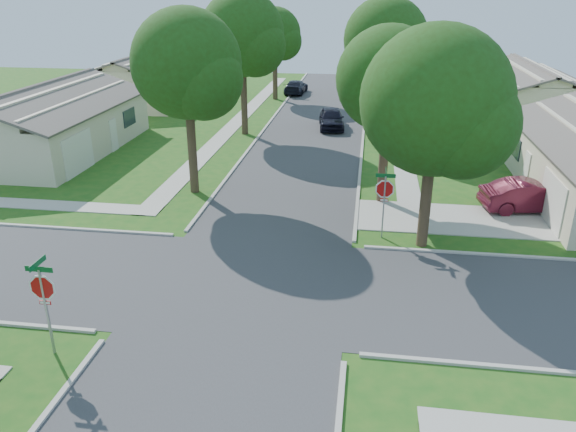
# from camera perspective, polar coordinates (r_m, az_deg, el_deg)

# --- Properties ---
(ground) EXTENTS (100.00, 100.00, 0.00)m
(ground) POSITION_cam_1_polar(r_m,az_deg,el_deg) (20.04, -4.05, -6.94)
(ground) COLOR #1C5416
(ground) RESTS_ON ground
(road_ns) EXTENTS (7.00, 100.00, 0.02)m
(road_ns) POSITION_cam_1_polar(r_m,az_deg,el_deg) (20.03, -4.05, -6.93)
(road_ns) COLOR #333335
(road_ns) RESTS_ON ground
(sidewalk_ne) EXTENTS (1.20, 40.00, 0.04)m
(sidewalk_ne) POSITION_cam_1_polar(r_m,az_deg,el_deg) (44.17, 11.07, 9.30)
(sidewalk_ne) COLOR #9E9B91
(sidewalk_ne) RESTS_ON ground
(sidewalk_nw) EXTENTS (1.20, 40.00, 0.04)m
(sidewalk_nw) POSITION_cam_1_polar(r_m,az_deg,el_deg) (45.23, -4.77, 9.95)
(sidewalk_nw) COLOR #9E9B91
(sidewalk_nw) RESTS_ON ground
(driveway) EXTENTS (8.80, 3.60, 0.05)m
(driveway) POSITION_cam_1_polar(r_m,az_deg,el_deg) (26.34, 16.39, -0.30)
(driveway) COLOR #9E9B91
(driveway) RESTS_ON ground
(stop_sign_sw) EXTENTS (1.05, 0.80, 2.98)m
(stop_sign_sw) POSITION_cam_1_polar(r_m,az_deg,el_deg) (16.92, -23.63, -7.04)
(stop_sign_sw) COLOR gray
(stop_sign_sw) RESTS_ON ground
(stop_sign_ne) EXTENTS (1.05, 0.80, 2.98)m
(stop_sign_ne) POSITION_cam_1_polar(r_m,az_deg,el_deg) (23.09, 9.79, 2.43)
(stop_sign_ne) COLOR gray
(stop_sign_ne) RESTS_ON ground
(tree_e_near) EXTENTS (4.97, 4.80, 8.28)m
(tree_e_near) POSITION_cam_1_polar(r_m,az_deg,el_deg) (26.36, 10.30, 13.04)
(tree_e_near) COLOR #38281C
(tree_e_near) RESTS_ON ground
(tree_e_mid) EXTENTS (5.59, 5.40, 9.21)m
(tree_e_mid) POSITION_cam_1_polar(r_m,az_deg,el_deg) (38.19, 9.96, 16.85)
(tree_e_mid) COLOR #38281C
(tree_e_mid) RESTS_ON ground
(tree_e_far) EXTENTS (5.17, 5.00, 8.72)m
(tree_e_far) POSITION_cam_1_polar(r_m,az_deg,el_deg) (51.16, 9.68, 17.94)
(tree_e_far) COLOR #38281C
(tree_e_far) RESTS_ON ground
(tree_w_near) EXTENTS (5.38, 5.20, 8.97)m
(tree_w_near) POSITION_cam_1_polar(r_m,az_deg,el_deg) (27.63, -10.13, 14.47)
(tree_w_near) COLOR #38281C
(tree_w_near) RESTS_ON ground
(tree_w_mid) EXTENTS (5.80, 5.60, 9.56)m
(tree_w_mid) POSITION_cam_1_polar(r_m,az_deg,el_deg) (39.10, -4.58, 17.58)
(tree_w_mid) COLOR #38281C
(tree_w_mid) RESTS_ON ground
(tree_w_far) EXTENTS (4.76, 4.60, 8.04)m
(tree_w_far) POSITION_cam_1_polar(r_m,az_deg,el_deg) (51.90, -1.30, 17.77)
(tree_w_far) COLOR #38281C
(tree_w_far) RESTS_ON ground
(tree_ne_corner) EXTENTS (5.80, 5.60, 8.66)m
(tree_ne_corner) POSITION_cam_1_polar(r_m,az_deg,el_deg) (21.78, 14.87, 10.55)
(tree_ne_corner) COLOR #38281C
(tree_ne_corner) RESTS_ON ground
(house_ne_far) EXTENTS (8.42, 13.60, 4.23)m
(house_ne_far) POSITION_cam_1_polar(r_m,az_deg,el_deg) (48.29, 23.08, 10.88)
(house_ne_far) COLOR #C1B598
(house_ne_far) RESTS_ON ground
(house_nw_near) EXTENTS (8.42, 13.60, 4.23)m
(house_nw_near) POSITION_cam_1_polar(r_m,az_deg,el_deg) (38.59, -23.25, 8.28)
(house_nw_near) COLOR #C1B598
(house_nw_near) RESTS_ON ground
(house_nw_far) EXTENTS (8.42, 13.60, 4.23)m
(house_nw_far) POSITION_cam_1_polar(r_m,az_deg,el_deg) (53.53, -14.01, 12.98)
(house_nw_far) COLOR #C1B598
(house_nw_far) RESTS_ON ground
(car_driveway) EXTENTS (4.67, 2.34, 1.47)m
(car_driveway) POSITION_cam_1_polar(r_m,az_deg,el_deg) (28.32, 23.37, 1.88)
(car_driveway) COLOR #4A0F1D
(car_driveway) RESTS_ON ground
(car_curb_east) EXTENTS (2.21, 4.48, 1.47)m
(car_curb_east) POSITION_cam_1_polar(r_m,az_deg,el_deg) (41.69, 4.43, 9.88)
(car_curb_east) COLOR black
(car_curb_east) RESTS_ON ground
(car_curb_west) EXTENTS (2.03, 4.48, 1.27)m
(car_curb_west) POSITION_cam_1_polar(r_m,az_deg,el_deg) (55.32, 0.81, 12.99)
(car_curb_west) COLOR black
(car_curb_west) RESTS_ON ground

